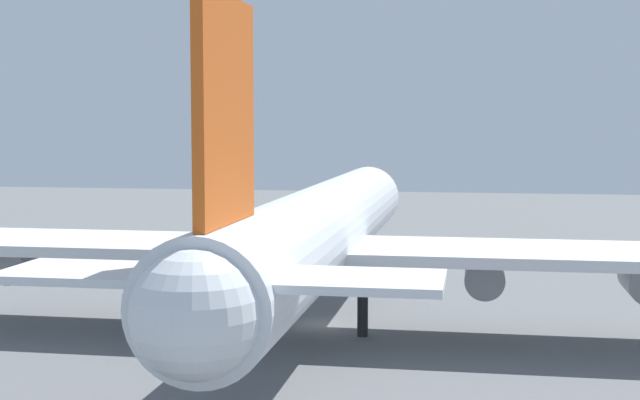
% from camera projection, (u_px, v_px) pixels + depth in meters
% --- Properties ---
extents(ground_plane, '(244.12, 244.12, 0.00)m').
position_uv_depth(ground_plane, '(320.00, 325.00, 62.21)').
color(ground_plane, slate).
extents(cargo_airplane, '(61.03, 56.41, 19.10)m').
position_uv_depth(cargo_airplane, '(319.00, 232.00, 61.36)').
color(cargo_airplane, silver).
rests_on(cargo_airplane, ground_plane).
extents(maintenance_van, '(3.72, 2.35, 2.48)m').
position_uv_depth(maintenance_van, '(221.00, 242.00, 96.70)').
color(maintenance_van, yellow).
rests_on(maintenance_van, ground_plane).
extents(safety_cone_nose, '(0.54, 0.54, 0.77)m').
position_uv_depth(safety_cone_nose, '(378.00, 260.00, 88.96)').
color(safety_cone_nose, orange).
rests_on(safety_cone_nose, ground_plane).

